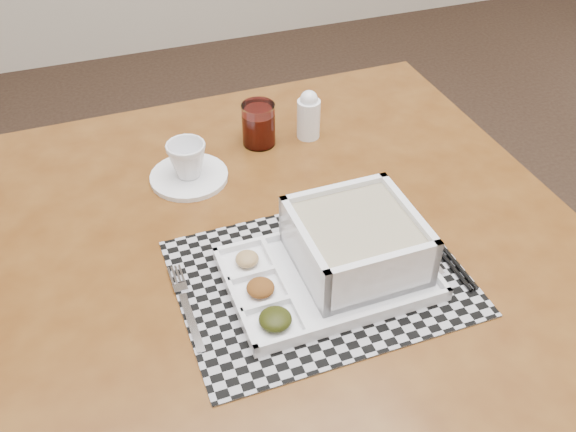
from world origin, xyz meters
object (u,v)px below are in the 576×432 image
object	(u,v)px
dining_table	(289,263)
creamer_bottle	(309,115)
serving_tray	(348,251)
juice_glass	(259,126)
cup	(187,160)

from	to	relation	value
dining_table	creamer_bottle	world-z (taller)	creamer_bottle
serving_tray	juice_glass	bearing A→B (deg)	92.84
serving_tray	juice_glass	size ratio (longest dim) A/B	3.58
dining_table	creamer_bottle	size ratio (longest dim) A/B	9.59
cup	juice_glass	xyz separation A→B (m)	(0.16, 0.07, -0.00)
serving_tray	creamer_bottle	size ratio (longest dim) A/B	3.03
dining_table	cup	world-z (taller)	cup
cup	creamer_bottle	world-z (taller)	creamer_bottle
dining_table	serving_tray	world-z (taller)	serving_tray
serving_tray	juice_glass	world-z (taller)	serving_tray
juice_glass	dining_table	bearing A→B (deg)	-97.23
dining_table	juice_glass	xyz separation A→B (m)	(0.04, 0.28, 0.12)
serving_tray	cup	distance (m)	0.38
cup	juice_glass	distance (m)	0.18
cup	serving_tray	bearing A→B (deg)	-49.33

